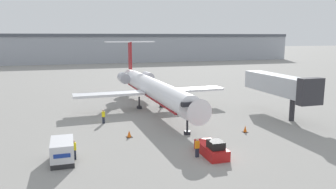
{
  "coord_description": "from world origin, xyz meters",
  "views": [
    {
      "loc": [
        -12.97,
        -27.04,
        11.24
      ],
      "look_at": [
        0.0,
        15.34,
        3.34
      ],
      "focal_mm": 35.0,
      "sensor_mm": 36.0,
      "label": 1
    }
  ],
  "objects_px": {
    "worker_on_apron": "(74,149)",
    "worker_by_wing": "(103,116)",
    "worker_near_tug": "(197,147)",
    "jet_bridge": "(280,85)",
    "airplane_main": "(152,88)",
    "luggage_cart": "(62,151)",
    "traffic_cone_right": "(245,129)",
    "pushback_tug": "(212,149)",
    "traffic_cone_left": "(129,134)"
  },
  "relations": [
    {
      "from": "traffic_cone_left",
      "to": "traffic_cone_right",
      "type": "distance_m",
      "value": 13.69
    },
    {
      "from": "airplane_main",
      "to": "luggage_cart",
      "type": "distance_m",
      "value": 23.24
    },
    {
      "from": "worker_on_apron",
      "to": "airplane_main",
      "type": "bearing_deg",
      "value": 56.88
    },
    {
      "from": "worker_near_tug",
      "to": "worker_on_apron",
      "type": "xyz_separation_m",
      "value": [
        -11.07,
        2.82,
        0.02
      ]
    },
    {
      "from": "worker_by_wing",
      "to": "worker_on_apron",
      "type": "height_order",
      "value": "worker_on_apron"
    },
    {
      "from": "worker_by_wing",
      "to": "worker_on_apron",
      "type": "bearing_deg",
      "value": -108.11
    },
    {
      "from": "traffic_cone_left",
      "to": "traffic_cone_right",
      "type": "height_order",
      "value": "traffic_cone_right"
    },
    {
      "from": "luggage_cart",
      "to": "traffic_cone_left",
      "type": "height_order",
      "value": "luggage_cart"
    },
    {
      "from": "worker_by_wing",
      "to": "worker_near_tug",
      "type": "bearing_deg",
      "value": -64.34
    },
    {
      "from": "luggage_cart",
      "to": "traffic_cone_right",
      "type": "xyz_separation_m",
      "value": [
        20.62,
        3.38,
        -0.61
      ]
    },
    {
      "from": "airplane_main",
      "to": "jet_bridge",
      "type": "height_order",
      "value": "airplane_main"
    },
    {
      "from": "pushback_tug",
      "to": "jet_bridge",
      "type": "xyz_separation_m",
      "value": [
        15.77,
        11.69,
        3.84
      ]
    },
    {
      "from": "worker_by_wing",
      "to": "traffic_cone_right",
      "type": "bearing_deg",
      "value": -29.79
    },
    {
      "from": "pushback_tug",
      "to": "worker_by_wing",
      "type": "height_order",
      "value": "worker_by_wing"
    },
    {
      "from": "luggage_cart",
      "to": "worker_near_tug",
      "type": "xyz_separation_m",
      "value": [
        12.09,
        -2.51,
        -0.04
      ]
    },
    {
      "from": "worker_near_tug",
      "to": "pushback_tug",
      "type": "bearing_deg",
      "value": 1.96
    },
    {
      "from": "luggage_cart",
      "to": "worker_near_tug",
      "type": "distance_m",
      "value": 12.35
    },
    {
      "from": "worker_by_wing",
      "to": "airplane_main",
      "type": "bearing_deg",
      "value": 38.85
    },
    {
      "from": "jet_bridge",
      "to": "pushback_tug",
      "type": "bearing_deg",
      "value": -143.44
    },
    {
      "from": "jet_bridge",
      "to": "worker_on_apron",
      "type": "bearing_deg",
      "value": -162.53
    },
    {
      "from": "worker_on_apron",
      "to": "pushback_tug",
      "type": "bearing_deg",
      "value": -12.41
    },
    {
      "from": "pushback_tug",
      "to": "worker_near_tug",
      "type": "distance_m",
      "value": 1.56
    },
    {
      "from": "traffic_cone_left",
      "to": "worker_by_wing",
      "type": "bearing_deg",
      "value": 107.25
    },
    {
      "from": "airplane_main",
      "to": "traffic_cone_right",
      "type": "height_order",
      "value": "airplane_main"
    },
    {
      "from": "airplane_main",
      "to": "worker_by_wing",
      "type": "height_order",
      "value": "airplane_main"
    },
    {
      "from": "pushback_tug",
      "to": "worker_by_wing",
      "type": "relative_size",
      "value": 2.41
    },
    {
      "from": "traffic_cone_right",
      "to": "jet_bridge",
      "type": "height_order",
      "value": "jet_bridge"
    },
    {
      "from": "traffic_cone_right",
      "to": "worker_on_apron",
      "type": "bearing_deg",
      "value": -171.12
    },
    {
      "from": "worker_near_tug",
      "to": "worker_on_apron",
      "type": "height_order",
      "value": "worker_on_apron"
    },
    {
      "from": "pushback_tug",
      "to": "luggage_cart",
      "type": "xyz_separation_m",
      "value": [
        -13.61,
        2.46,
        0.38
      ]
    },
    {
      "from": "traffic_cone_left",
      "to": "jet_bridge",
      "type": "distance_m",
      "value": 22.97
    },
    {
      "from": "pushback_tug",
      "to": "worker_on_apron",
      "type": "height_order",
      "value": "worker_on_apron"
    },
    {
      "from": "traffic_cone_left",
      "to": "worker_near_tug",
      "type": "bearing_deg",
      "value": -57.92
    },
    {
      "from": "pushback_tug",
      "to": "traffic_cone_right",
      "type": "height_order",
      "value": "pushback_tug"
    },
    {
      "from": "worker_by_wing",
      "to": "jet_bridge",
      "type": "relative_size",
      "value": 0.13
    },
    {
      "from": "luggage_cart",
      "to": "jet_bridge",
      "type": "xyz_separation_m",
      "value": [
        29.38,
        9.24,
        3.45
      ]
    },
    {
      "from": "worker_near_tug",
      "to": "worker_by_wing",
      "type": "height_order",
      "value": "worker_by_wing"
    },
    {
      "from": "luggage_cart",
      "to": "jet_bridge",
      "type": "bearing_deg",
      "value": 17.46
    },
    {
      "from": "traffic_cone_right",
      "to": "airplane_main",
      "type": "bearing_deg",
      "value": 115.41
    },
    {
      "from": "worker_on_apron",
      "to": "worker_by_wing",
      "type": "bearing_deg",
      "value": 71.89
    },
    {
      "from": "worker_near_tug",
      "to": "worker_on_apron",
      "type": "distance_m",
      "value": 11.42
    },
    {
      "from": "traffic_cone_right",
      "to": "pushback_tug",
      "type": "bearing_deg",
      "value": -140.21
    },
    {
      "from": "worker_near_tug",
      "to": "traffic_cone_right",
      "type": "height_order",
      "value": "worker_near_tug"
    },
    {
      "from": "pushback_tug",
      "to": "worker_near_tug",
      "type": "xyz_separation_m",
      "value": [
        -1.52,
        -0.05,
        0.35
      ]
    },
    {
      "from": "worker_on_apron",
      "to": "traffic_cone_left",
      "type": "bearing_deg",
      "value": 40.39
    },
    {
      "from": "worker_near_tug",
      "to": "jet_bridge",
      "type": "distance_m",
      "value": 21.19
    },
    {
      "from": "pushback_tug",
      "to": "luggage_cart",
      "type": "distance_m",
      "value": 13.84
    },
    {
      "from": "luggage_cart",
      "to": "traffic_cone_right",
      "type": "bearing_deg",
      "value": 9.3
    },
    {
      "from": "pushback_tug",
      "to": "worker_near_tug",
      "type": "relative_size",
      "value": 2.42
    },
    {
      "from": "luggage_cart",
      "to": "worker_by_wing",
      "type": "height_order",
      "value": "luggage_cart"
    }
  ]
}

